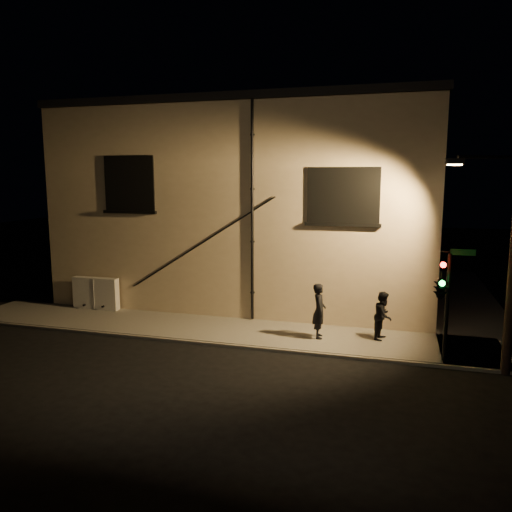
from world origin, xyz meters
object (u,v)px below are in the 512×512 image
(pedestrian_b, at_px, (383,316))
(traffic_signal, at_px, (441,286))
(pedestrian_a, at_px, (319,311))
(streetlamp_pole, at_px, (510,251))
(utility_cabinet, at_px, (96,293))

(pedestrian_b, height_order, traffic_signal, traffic_signal)
(pedestrian_a, bearing_deg, streetlamp_pole, -115.29)
(pedestrian_a, height_order, streetlamp_pole, streetlamp_pole)
(traffic_signal, bearing_deg, utility_cabinet, 169.43)
(utility_cabinet, xyz_separation_m, pedestrian_b, (11.81, -0.84, 0.16))
(pedestrian_a, distance_m, pedestrian_b, 2.19)
(pedestrian_a, bearing_deg, utility_cabinet, 71.34)
(pedestrian_a, height_order, pedestrian_b, pedestrian_a)
(traffic_signal, bearing_deg, pedestrian_a, 161.90)
(utility_cabinet, distance_m, traffic_signal, 13.81)
(traffic_signal, height_order, streetlamp_pole, streetlamp_pole)
(utility_cabinet, relative_size, traffic_signal, 0.60)
(pedestrian_b, distance_m, traffic_signal, 2.78)
(traffic_signal, distance_m, streetlamp_pole, 2.09)
(traffic_signal, xyz_separation_m, streetlamp_pole, (1.74, -0.15, 1.15))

